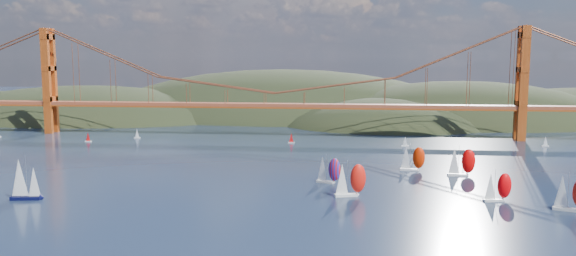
# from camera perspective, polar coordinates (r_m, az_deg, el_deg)

# --- Properties ---
(headlands) EXTENTS (725.00, 225.00, 96.00)m
(headlands) POSITION_cam_1_polar(r_m,az_deg,el_deg) (382.96, 7.33, -0.70)
(headlands) COLOR black
(headlands) RESTS_ON ground
(bridge) EXTENTS (552.00, 12.00, 55.00)m
(bridge) POSITION_cam_1_polar(r_m,az_deg,el_deg) (283.81, -1.71, 5.63)
(bridge) COLOR #9A4427
(bridge) RESTS_ON ground
(sloop_navy) EXTENTS (8.68, 5.31, 13.06)m
(sloop_navy) POSITION_cam_1_polar(r_m,az_deg,el_deg) (176.66, -25.26, -4.78)
(sloop_navy) COLOR black
(sloop_navy) RESTS_ON ground
(racer_0) EXTENTS (9.58, 5.74, 10.74)m
(racer_0) POSITION_cam_1_polar(r_m,az_deg,el_deg) (164.72, 6.29, -5.20)
(racer_0) COLOR white
(racer_0) RESTS_ON ground
(racer_1) EXTENTS (8.17, 4.39, 9.16)m
(racer_1) POSITION_cam_1_polar(r_m,az_deg,el_deg) (168.82, 20.48, -5.58)
(racer_1) COLOR white
(racer_1) RESTS_ON ground
(racer_2) EXTENTS (9.39, 5.88, 10.50)m
(racer_2) POSITION_cam_1_polar(r_m,az_deg,el_deg) (166.14, 26.84, -5.89)
(racer_2) COLOR silver
(racer_2) RESTS_ON ground
(racer_3) EXTENTS (9.27, 3.85, 10.60)m
(racer_3) POSITION_cam_1_polar(r_m,az_deg,el_deg) (199.97, 17.17, -3.27)
(racer_3) COLOR white
(racer_3) RESTS_ON ground
(racer_5) EXTENTS (8.67, 4.00, 9.80)m
(racer_5) POSITION_cam_1_polar(r_m,az_deg,el_deg) (204.67, 12.50, -2.99)
(racer_5) COLOR white
(racer_5) RESTS_ON ground
(racer_rwb) EXTENTS (8.42, 5.63, 9.42)m
(racer_rwb) POSITION_cam_1_polar(r_m,az_deg,el_deg) (181.07, 4.09, -4.23)
(racer_rwb) COLOR silver
(racer_rwb) RESTS_ON ground
(distant_boat_2) EXTENTS (3.00, 2.00, 4.70)m
(distant_boat_2) POSITION_cam_1_polar(r_m,az_deg,el_deg) (283.32, -19.65, -0.86)
(distant_boat_2) COLOR silver
(distant_boat_2) RESTS_ON ground
(distant_boat_3) EXTENTS (3.00, 2.00, 4.70)m
(distant_boat_3) POSITION_cam_1_polar(r_m,az_deg,el_deg) (288.43, -15.09, -0.54)
(distant_boat_3) COLOR silver
(distant_boat_3) RESTS_ON ground
(distant_boat_4) EXTENTS (3.00, 2.00, 4.70)m
(distant_boat_4) POSITION_cam_1_polar(r_m,az_deg,el_deg) (278.20, 24.69, -1.25)
(distant_boat_4) COLOR silver
(distant_boat_4) RESTS_ON ground
(distant_boat_8) EXTENTS (3.00, 2.00, 4.70)m
(distant_boat_8) POSITION_cam_1_polar(r_m,az_deg,el_deg) (258.12, 11.82, -1.35)
(distant_boat_8) COLOR silver
(distant_boat_8) RESTS_ON ground
(distant_boat_9) EXTENTS (3.00, 2.00, 4.70)m
(distant_boat_9) POSITION_cam_1_polar(r_m,az_deg,el_deg) (263.08, 0.34, -1.03)
(distant_boat_9) COLOR silver
(distant_boat_9) RESTS_ON ground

